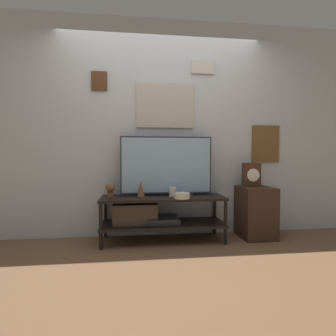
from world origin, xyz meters
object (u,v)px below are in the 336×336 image
Objects in this scene: television at (166,165)px; mantel_clock at (251,175)px; vase_slim_bronze at (141,189)px; vase_wide_bowl at (182,196)px; decorative_bust at (110,189)px; candle_jar at (173,192)px.

television is 1.07m from mantel_clock.
vase_slim_bronze is at bearing -164.89° from television.
decorative_bust reaches higher than vase_wide_bowl.
television is at bearing 15.11° from vase_slim_bronze.
television is at bearing 116.85° from vase_wide_bowl.
vase_slim_bronze is 1.69× the size of candle_jar.
television is 0.45m from vase_wide_bowl.
vase_wide_bowl is (0.14, -0.28, -0.33)m from television.
mantel_clock reaches higher than vase_wide_bowl.
decorative_bust is at bearing -177.22° from television.
vase_slim_bronze is 1.38m from mantel_clock.
vase_slim_bronze is at bearing -177.89° from mantel_clock.
candle_jar is 0.73m from decorative_bust.
mantel_clock is (0.92, 0.24, 0.21)m from vase_wide_bowl.
candle_jar is 0.37× the size of mantel_clock.
vase_wide_bowl is 1.13× the size of decorative_bust.
television is 0.33m from candle_jar.
vase_slim_bronze reaches higher than vase_wide_bowl.
television is at bearing 178.23° from mantel_clock.
vase_slim_bronze is 0.63× the size of mantel_clock.
vase_wide_bowl is at bearing -63.15° from television.
television is 3.76× the size of mantel_clock.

